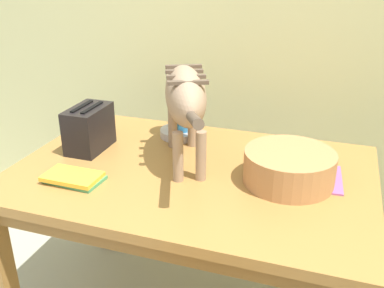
% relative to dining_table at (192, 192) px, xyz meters
% --- Properties ---
extents(dining_table, '(1.26, 0.84, 0.72)m').
position_rel_dining_table_xyz_m(dining_table, '(0.00, 0.00, 0.00)').
color(dining_table, olive).
rests_on(dining_table, ground_plane).
extents(cat, '(0.34, 0.65, 0.35)m').
position_rel_dining_table_xyz_m(cat, '(-0.05, 0.08, 0.33)').
color(cat, '#987B61').
rests_on(cat, dining_table).
extents(saucer_bowl, '(0.17, 0.17, 0.03)m').
position_rel_dining_table_xyz_m(saucer_bowl, '(-0.15, 0.28, 0.10)').
color(saucer_bowl, '#BBB0AE').
rests_on(saucer_bowl, dining_table).
extents(coffee_mug, '(0.14, 0.10, 0.08)m').
position_rel_dining_table_xyz_m(coffee_mug, '(-0.14, 0.28, 0.16)').
color(coffee_mug, '#2F7CBA').
rests_on(coffee_mug, saucer_bowl).
extents(magazine, '(0.28, 0.23, 0.01)m').
position_rel_dining_table_xyz_m(magazine, '(0.38, 0.07, 0.09)').
color(magazine, '#9F5294').
rests_on(magazine, dining_table).
extents(book_stack, '(0.20, 0.13, 0.03)m').
position_rel_dining_table_xyz_m(book_stack, '(-0.35, -0.21, 0.10)').
color(book_stack, '#44935E').
rests_on(book_stack, dining_table).
extents(wicker_basket, '(0.30, 0.30, 0.11)m').
position_rel_dining_table_xyz_m(wicker_basket, '(0.33, 0.02, 0.15)').
color(wicker_basket, '#AF7748').
rests_on(wicker_basket, dining_table).
extents(toaster, '(0.12, 0.20, 0.18)m').
position_rel_dining_table_xyz_m(toaster, '(-0.44, 0.05, 0.17)').
color(toaster, black).
rests_on(toaster, dining_table).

